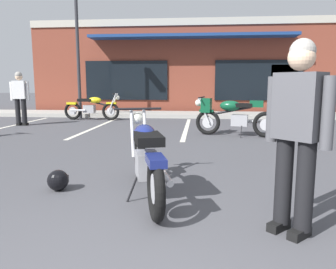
{
  "coord_description": "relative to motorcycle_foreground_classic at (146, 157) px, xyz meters",
  "views": [
    {
      "loc": [
        0.37,
        -1.51,
        1.31
      ],
      "look_at": [
        -0.09,
        3.37,
        0.55
      ],
      "focal_mm": 35.22,
      "sensor_mm": 36.0,
      "label": 1
    }
  ],
  "objects": [
    {
      "name": "ground_plane",
      "position": [
        0.24,
        1.62,
        -0.46
      ],
      "size": [
        80.0,
        80.0,
        0.0
      ],
      "primitive_type": "plane",
      "color": "#47474C"
    },
    {
      "name": "sidewalk_kerb",
      "position": [
        0.24,
        9.62,
        -0.39
      ],
      "size": [
        22.0,
        1.8,
        0.14
      ],
      "primitive_type": "cube",
      "color": "#A8A59E",
      "rests_on": "ground_plane"
    },
    {
      "name": "brick_storefront_building",
      "position": [
        0.24,
        13.46,
        1.57
      ],
      "size": [
        14.25,
        6.23,
        4.06
      ],
      "color": "brown",
      "rests_on": "ground_plane"
    },
    {
      "name": "painted_stall_lines",
      "position": [
        0.24,
        6.02,
        -0.46
      ],
      "size": [
        11.08,
        4.8,
        0.01
      ],
      "color": "silver",
      "rests_on": "ground_plane"
    },
    {
      "name": "motorcycle_foreground_classic",
      "position": [
        0.0,
        0.0,
        0.0
      ],
      "size": [
        0.94,
        2.06,
        0.98
      ],
      "color": "black",
      "rests_on": "ground_plane"
    },
    {
      "name": "motorcycle_silver_naked",
      "position": [
        -3.26,
        7.91,
        0.0
      ],
      "size": [
        2.11,
        0.66,
        0.98
      ],
      "color": "black",
      "rests_on": "ground_plane"
    },
    {
      "name": "motorcycle_blue_standard",
      "position": [
        1.42,
        4.66,
        0.07
      ],
      "size": [
        2.08,
        0.83,
        0.98
      ],
      "color": "black",
      "rests_on": "ground_plane"
    },
    {
      "name": "person_in_black_shirt",
      "position": [
        1.44,
        -0.85,
        0.49
      ],
      "size": [
        0.49,
        0.5,
        1.68
      ],
      "color": "black",
      "rests_on": "ground_plane"
    },
    {
      "name": "person_in_shorts_foreground",
      "position": [
        -4.97,
        6.15,
        0.49
      ],
      "size": [
        0.61,
        0.3,
        1.68
      ],
      "color": "black",
      "rests_on": "ground_plane"
    },
    {
      "name": "helmet_on_pavement",
      "position": [
        -1.11,
        0.08,
        -0.33
      ],
      "size": [
        0.26,
        0.26,
        0.26
      ],
      "color": "black",
      "rests_on": "ground_plane"
    },
    {
      "name": "parking_lot_lamp_post",
      "position": [
        -3.93,
        8.41,
        2.64
      ],
      "size": [
        0.24,
        0.76,
        4.75
      ],
      "color": "#2D2D33",
      "rests_on": "ground_plane"
    }
  ]
}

